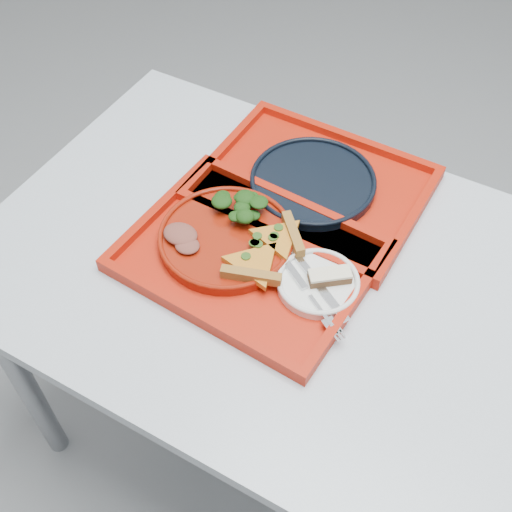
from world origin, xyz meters
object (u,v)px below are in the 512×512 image
Objects in this scene: dessert_bar at (330,276)px; tray_main at (249,258)px; dinner_plate at (226,239)px; tray_far at (312,188)px; navy_plate at (313,183)px.

tray_main is at bearing 146.51° from dessert_bar.
dessert_bar is (0.22, 0.00, 0.02)m from dinner_plate.
dessert_bar is at bearing 0.91° from dinner_plate.
dinner_plate is at bearing 173.32° from tray_main.
tray_main is 5.71× the size of dessert_bar.
tray_far is 1.73× the size of navy_plate.
dessert_bar is at bearing -57.44° from navy_plate.
tray_main is 1.73× the size of dinner_plate.
tray_main is 0.23m from tray_far.
tray_far is 5.71× the size of dessert_bar.
tray_main is at bearing -94.31° from tray_far.
dessert_bar is at bearing 8.39° from tray_main.
tray_main is 1.00× the size of tray_far.
navy_plate reaches higher than tray_main.
dinner_plate reaches higher than navy_plate.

